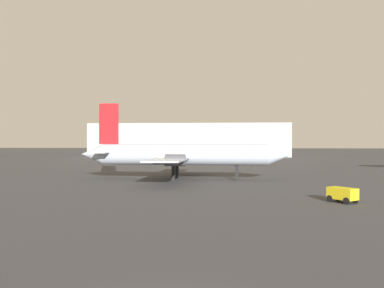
% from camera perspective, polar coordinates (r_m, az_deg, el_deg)
% --- Properties ---
extents(airplane_on_taxiway, '(29.47, 23.61, 10.71)m').
position_cam_1_polar(airplane_on_taxiway, '(55.07, -1.58, -1.52)').
color(airplane_on_taxiway, '#B2BCCC').
rests_on(airplane_on_taxiway, ground_plane).
extents(baggage_cart, '(2.53, 2.68, 1.30)m').
position_cam_1_polar(baggage_cart, '(37.25, 20.80, -6.72)').
color(baggage_cart, gold).
rests_on(baggage_cart, ground_plane).
extents(terminal_building, '(70.06, 24.00, 11.61)m').
position_cam_1_polar(terminal_building, '(146.71, -0.24, 0.56)').
color(terminal_building, '#B7B7B2').
rests_on(terminal_building, ground_plane).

